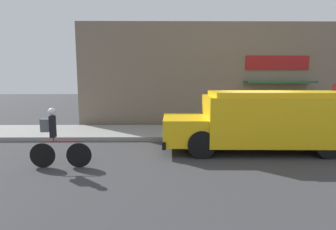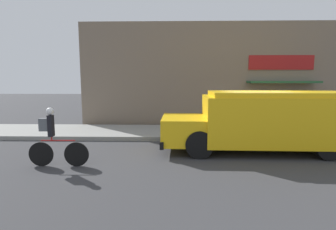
# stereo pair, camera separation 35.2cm
# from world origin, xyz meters

# --- Properties ---
(ground_plane) EXTENTS (70.00, 70.00, 0.00)m
(ground_plane) POSITION_xyz_m (0.00, 0.00, 0.00)
(ground_plane) COLOR #38383A
(sidewalk) EXTENTS (28.00, 2.90, 0.18)m
(sidewalk) POSITION_xyz_m (0.00, 1.45, 0.09)
(sidewalk) COLOR gray
(sidewalk) RESTS_ON ground_plane
(storefront) EXTENTS (16.18, 1.01, 5.35)m
(storefront) POSITION_xyz_m (0.05, 3.29, 2.67)
(storefront) COLOR #756656
(storefront) RESTS_ON ground_plane
(school_bus) EXTENTS (6.49, 2.71, 2.06)m
(school_bus) POSITION_xyz_m (-0.13, -1.38, 1.10)
(school_bus) COLOR yellow
(school_bus) RESTS_ON ground_plane
(cyclist) EXTENTS (1.72, 0.21, 1.69)m
(cyclist) POSITION_xyz_m (-6.66, -3.11, 0.80)
(cyclist) COLOR black
(cyclist) RESTS_ON ground_plane
(trash_bin) EXTENTS (0.52, 0.52, 0.84)m
(trash_bin) POSITION_xyz_m (-1.34, 2.11, 0.60)
(trash_bin) COLOR slate
(trash_bin) RESTS_ON sidewalk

